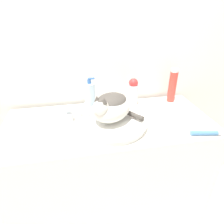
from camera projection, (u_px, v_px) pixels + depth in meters
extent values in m
cube|color=silver|center=(100.00, 52.00, 1.30)|extent=(8.00, 0.05, 2.40)
cube|color=white|center=(109.00, 175.00, 1.38)|extent=(1.22, 0.55, 0.86)
cylinder|color=white|center=(112.00, 123.00, 1.13)|extent=(0.38, 0.38, 0.04)
torus|color=white|center=(112.00, 120.00, 1.12)|extent=(0.40, 0.40, 0.02)
ellipsoid|color=silver|center=(112.00, 107.00, 1.08)|extent=(0.31, 0.31, 0.15)
ellipsoid|color=#47423D|center=(112.00, 101.00, 1.06)|extent=(0.24, 0.24, 0.07)
sphere|color=silver|center=(101.00, 108.00, 0.99)|extent=(0.08, 0.08, 0.08)
sphere|color=#47423D|center=(101.00, 104.00, 0.98)|extent=(0.04, 0.04, 0.04)
cone|color=#47423D|center=(97.00, 99.00, 0.98)|extent=(0.03, 0.03, 0.03)
cone|color=#47423D|center=(104.00, 101.00, 0.96)|extent=(0.03, 0.03, 0.03)
cylinder|color=#47423D|center=(132.00, 114.00, 1.13)|extent=(0.11, 0.14, 0.03)
cylinder|color=silver|center=(70.00, 117.00, 1.17)|extent=(0.04, 0.04, 0.06)
cylinder|color=silver|center=(78.00, 108.00, 1.13)|extent=(0.12, 0.07, 0.08)
sphere|color=silver|center=(69.00, 109.00, 1.14)|extent=(0.05, 0.05, 0.05)
cylinder|color=#DB3D33|center=(172.00, 87.00, 1.38)|extent=(0.05, 0.05, 0.21)
cylinder|color=white|center=(175.00, 70.00, 1.32)|extent=(0.05, 0.05, 0.02)
cylinder|color=silver|center=(133.00, 95.00, 1.35)|extent=(0.07, 0.07, 0.14)
sphere|color=red|center=(133.00, 83.00, 1.31)|extent=(0.06, 0.06, 0.06)
cylinder|color=silver|center=(90.00, 96.00, 1.29)|extent=(0.07, 0.07, 0.17)
cylinder|color=#3866AD|center=(89.00, 82.00, 1.24)|extent=(0.02, 0.02, 0.02)
cylinder|color=#3866AD|center=(91.00, 79.00, 1.24)|extent=(0.04, 0.01, 0.01)
cylinder|color=#4C7FB2|center=(204.00, 133.00, 1.05)|extent=(0.14, 0.05, 0.03)
cylinder|color=#B7B7BC|center=(219.00, 133.00, 1.05)|extent=(0.02, 0.03, 0.03)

